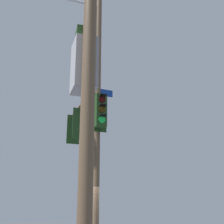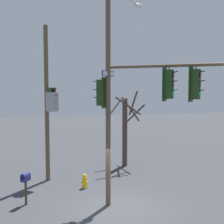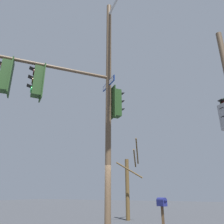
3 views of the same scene
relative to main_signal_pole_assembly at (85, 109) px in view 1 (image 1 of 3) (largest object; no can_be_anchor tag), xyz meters
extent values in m
cylinder|color=brown|center=(-0.88, 0.56, -0.49)|extent=(0.21, 0.21, 9.70)
cylinder|color=brown|center=(0.85, -0.99, 0.59)|extent=(3.53, 3.19, 0.12)
cube|color=#1E3D19|center=(1.09, -1.21, -0.11)|extent=(0.46, 0.47, 1.10)
cube|color=#1E3D19|center=(0.96, -1.11, -0.11)|extent=(0.37, 0.47, 1.30)
cylinder|color=#2F0403|center=(1.22, -1.31, 0.23)|extent=(0.16, 0.19, 0.22)
cube|color=black|center=(1.28, -1.36, 0.35)|extent=(0.26, 0.26, 0.06)
cylinder|color=#352504|center=(1.22, -1.31, -0.11)|extent=(0.16, 0.19, 0.22)
cube|color=black|center=(1.28, -1.36, 0.01)|extent=(0.26, 0.26, 0.06)
cylinder|color=#19D147|center=(1.22, -1.31, -0.45)|extent=(0.16, 0.19, 0.22)
cube|color=black|center=(1.28, -1.36, -0.33)|extent=(0.26, 0.26, 0.06)
cylinder|color=brown|center=(1.09, -1.21, 0.51)|extent=(0.04, 0.04, 0.15)
cube|color=#1E3D19|center=(1.85, -1.89, -0.11)|extent=(0.46, 0.47, 1.10)
cube|color=#1E3D19|center=(1.72, -1.77, -0.11)|extent=(0.40, 0.44, 1.30)
cylinder|color=#2F0403|center=(1.97, -2.00, 0.23)|extent=(0.17, 0.18, 0.22)
cube|color=black|center=(2.03, -2.05, 0.35)|extent=(0.26, 0.26, 0.06)
cylinder|color=#352504|center=(1.97, -2.00, -0.11)|extent=(0.17, 0.18, 0.22)
cube|color=black|center=(2.03, -2.05, 0.01)|extent=(0.26, 0.26, 0.06)
cylinder|color=#19D147|center=(1.97, -2.00, -0.45)|extent=(0.17, 0.18, 0.22)
cube|color=black|center=(2.03, -2.05, -0.33)|extent=(0.26, 0.26, 0.06)
cylinder|color=brown|center=(1.85, -1.89, 0.51)|extent=(0.04, 0.04, 0.15)
cube|color=#1E3D19|center=(-1.12, 0.78, -0.47)|extent=(0.46, 0.47, 1.10)
cube|color=#1E3D19|center=(-0.99, 0.67, -0.47)|extent=(0.39, 0.46, 1.30)
cylinder|color=#2F0403|center=(-1.25, 0.88, -0.13)|extent=(0.16, 0.19, 0.22)
cube|color=black|center=(-1.31, 0.93, -0.01)|extent=(0.26, 0.26, 0.06)
cylinder|color=#352504|center=(-1.25, 0.88, -0.47)|extent=(0.16, 0.19, 0.22)
cube|color=black|center=(-1.31, 0.93, -0.35)|extent=(0.26, 0.26, 0.06)
cylinder|color=#19D147|center=(-1.25, 0.88, -0.81)|extent=(0.16, 0.19, 0.22)
cube|color=black|center=(-1.31, 0.93, -0.69)|extent=(0.26, 0.26, 0.06)
cube|color=navy|center=(-0.88, 0.56, 0.33)|extent=(0.72, 0.87, 0.24)
cube|color=white|center=(-0.86, 0.55, 0.33)|extent=(0.64, 0.78, 0.18)
cylinder|color=brown|center=(-3.25, 4.88, -1.18)|extent=(0.23, 0.23, 8.32)
cube|color=#99999E|center=(-2.98, 4.62, -1.04)|extent=(0.67, 0.67, 1.01)
cube|color=#1E3D19|center=(-3.01, 4.65, -0.84)|extent=(0.47, 0.46, 1.10)
cylinder|color=#2F0403|center=(-2.90, 4.52, -0.50)|extent=(0.18, 0.17, 0.22)
cube|color=black|center=(-2.85, 4.47, -0.38)|extent=(0.26, 0.26, 0.06)
cylinder|color=#352504|center=(-2.90, 4.52, -0.84)|extent=(0.18, 0.17, 0.22)
cube|color=black|center=(-2.85, 4.47, -0.72)|extent=(0.26, 0.26, 0.06)
cylinder|color=#19D147|center=(-2.90, 4.52, -1.18)|extent=(0.18, 0.17, 0.22)
cube|color=black|center=(-2.85, 4.47, -1.06)|extent=(0.26, 0.26, 0.06)
camera|label=1|loc=(-5.76, 8.81, -3.60)|focal=48.48mm
camera|label=2|loc=(-3.94, -12.70, -0.11)|focal=51.85mm
camera|label=3|loc=(5.92, 4.06, -3.72)|focal=34.66mm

